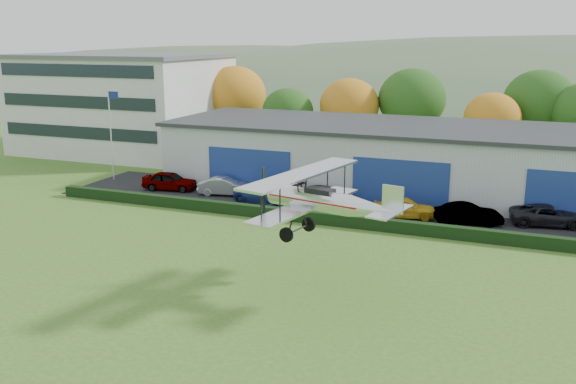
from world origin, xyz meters
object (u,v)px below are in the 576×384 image
(car_1, at_px, (225,186))
(car_5, at_px, (469,214))
(car_2, at_px, (270,195))
(car_6, at_px, (549,215))
(car_0, at_px, (170,181))
(office_block, at_px, (123,103))
(car_4, at_px, (404,207))
(car_3, at_px, (325,197))
(biplane, at_px, (322,199))
(flagpole, at_px, (111,126))
(hangar, at_px, (415,158))

(car_1, bearing_deg, car_5, -106.47)
(car_2, bearing_deg, car_5, -81.04)
(car_1, bearing_deg, car_6, -101.31)
(car_0, relative_size, car_5, 1.02)
(office_block, bearing_deg, car_4, -24.57)
(car_2, height_order, car_3, car_2)
(biplane, bearing_deg, car_6, 68.09)
(car_5, bearing_deg, biplane, 136.80)
(car_3, bearing_deg, biplane, -150.73)
(car_6, bearing_deg, flagpole, 78.18)
(office_block, height_order, flagpole, office_block)
(car_5, relative_size, biplane, 0.49)
(car_0, bearing_deg, car_4, -101.86)
(hangar, relative_size, car_2, 7.48)
(car_0, relative_size, biplane, 0.50)
(flagpole, bearing_deg, biplane, -33.96)
(flagpole, bearing_deg, car_5, -4.87)
(car_5, xyz_separation_m, car_6, (4.93, 1.78, -0.04))
(car_1, xyz_separation_m, car_2, (4.41, -1.36, 0.05))
(office_block, height_order, car_6, office_block)
(car_0, bearing_deg, car_1, -97.12)
(biplane, bearing_deg, office_block, 150.15)
(car_2, relative_size, biplane, 0.62)
(car_2, relative_size, car_4, 1.27)
(car_0, height_order, car_3, car_0)
(flagpole, relative_size, car_6, 1.64)
(flagpole, height_order, car_0, flagpole)
(office_block, relative_size, biplane, 2.34)
(car_5, bearing_deg, car_3, 64.00)
(hangar, xyz_separation_m, car_2, (-9.07, -8.61, -1.85))
(car_5, bearing_deg, office_block, 46.97)
(car_6, bearing_deg, car_3, 82.68)
(car_4, bearing_deg, hangar, -8.02)
(hangar, relative_size, office_block, 1.97)
(hangar, distance_m, biplane, 22.46)
(hangar, relative_size, biplane, 4.61)
(car_2, xyz_separation_m, car_3, (3.97, 1.00, -0.03))
(flagpole, bearing_deg, car_0, -12.36)
(car_3, bearing_deg, car_4, -85.95)
(car_2, bearing_deg, car_3, -67.24)
(hangar, bearing_deg, car_2, -136.50)
(car_0, relative_size, car_2, 0.81)
(car_1, distance_m, car_4, 14.39)
(car_0, relative_size, car_1, 1.04)
(car_4, bearing_deg, car_6, -93.38)
(car_3, bearing_deg, car_0, 101.14)
(hangar, height_order, car_5, hangar)
(car_1, distance_m, car_3, 8.39)
(flagpole, bearing_deg, hangar, 13.51)
(car_2, bearing_deg, car_4, -80.45)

